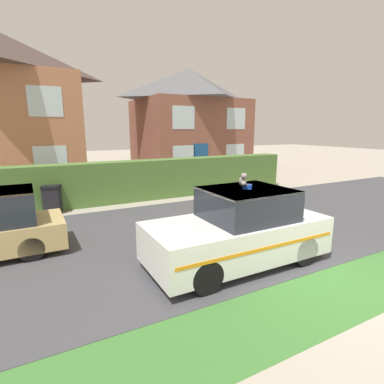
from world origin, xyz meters
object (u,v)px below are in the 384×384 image
(cat, at_px, (243,180))
(house_left, at_px, (0,109))
(police_car, at_px, (239,230))
(wheelie_bin, at_px, (53,199))
(house_right, at_px, (189,121))

(cat, height_order, house_left, house_left)
(police_car, distance_m, wheelie_bin, 7.30)
(house_right, xyz_separation_m, wheelie_bin, (-9.20, -7.15, -3.00))
(cat, distance_m, house_right, 15.01)
(house_left, distance_m, house_right, 10.91)
(police_car, height_order, house_right, house_right)
(cat, relative_size, house_right, 0.04)
(house_left, distance_m, wheelie_bin, 7.74)
(police_car, distance_m, house_right, 15.05)
(house_right, height_order, wheelie_bin, house_right)
(house_left, bearing_deg, police_car, -68.96)
(house_left, bearing_deg, wheelie_bin, -75.91)
(police_car, xyz_separation_m, wheelie_bin, (-3.38, 6.46, -0.27))
(house_right, bearing_deg, police_car, -113.15)
(house_right, relative_size, wheelie_bin, 6.94)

